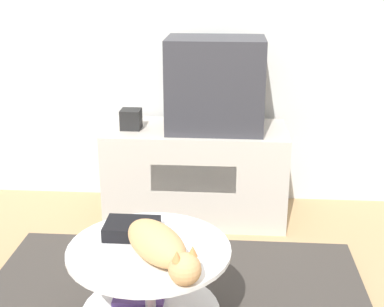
% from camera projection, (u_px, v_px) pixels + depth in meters
% --- Properties ---
extents(wall_back, '(8.00, 0.05, 2.60)m').
position_uv_depth(wall_back, '(194.00, 0.00, 3.29)').
color(wall_back, silver).
rests_on(wall_back, ground_plane).
extents(tv_stand, '(1.09, 0.49, 0.58)m').
position_uv_depth(tv_stand, '(196.00, 173.00, 3.31)').
color(tv_stand, beige).
rests_on(tv_stand, ground_plane).
extents(tv, '(0.56, 0.38, 0.54)m').
position_uv_depth(tv, '(215.00, 85.00, 3.10)').
color(tv, '#333338').
rests_on(tv, tv_stand).
extents(speaker, '(0.12, 0.12, 0.12)m').
position_uv_depth(speaker, '(131.00, 119.00, 3.18)').
color(speaker, black).
rests_on(speaker, tv_stand).
extents(coffee_table, '(0.65, 0.65, 0.42)m').
position_uv_depth(coffee_table, '(150.00, 281.00, 2.16)').
color(coffee_table, '#B2B2B7').
rests_on(coffee_table, rug).
extents(dvd_box, '(0.22, 0.16, 0.06)m').
position_uv_depth(dvd_box, '(132.00, 229.00, 2.21)').
color(dvd_box, black).
rests_on(dvd_box, coffee_table).
extents(cat, '(0.38, 0.47, 0.14)m').
position_uv_depth(cat, '(160.00, 246.00, 1.99)').
color(cat, tan).
rests_on(cat, coffee_table).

